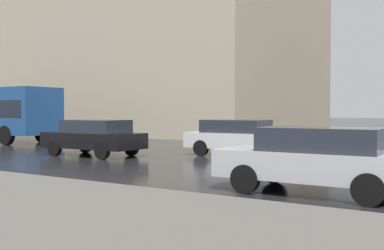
% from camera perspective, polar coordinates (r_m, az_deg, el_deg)
% --- Properties ---
extents(haussmann_block_mid, '(19.30, 29.58, 23.18)m').
position_cam_1_polar(haussmann_block_mid, '(43.29, -6.83, 14.54)').
color(haussmann_block_mid, tan).
rests_on(haussmann_block_mid, ground_plane).
extents(car_black, '(1.85, 4.10, 1.41)m').
position_cam_1_polar(car_black, '(18.43, -12.04, -1.40)').
color(car_black, black).
rests_on(car_black, ground_plane).
extents(car_white, '(1.85, 4.10, 1.41)m').
position_cam_1_polar(car_white, '(18.10, 5.74, -1.43)').
color(car_white, silver).
rests_on(car_white, ground_plane).
extents(car_silver, '(1.85, 4.10, 1.41)m').
position_cam_1_polar(car_silver, '(10.17, 15.22, -3.96)').
color(car_silver, '#B7B7BC').
rests_on(car_silver, ground_plane).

